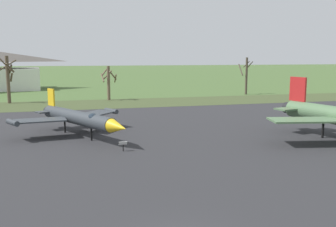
% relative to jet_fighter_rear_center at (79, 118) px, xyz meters
% --- Properties ---
extents(asphalt_apron, '(94.40, 50.17, 0.05)m').
position_rel_jet_fighter_rear_center_xyz_m(asphalt_apron, '(3.17, -6.98, -1.81)').
color(asphalt_apron, '#28282B').
rests_on(asphalt_apron, ground).
extents(grass_verge_strip, '(154.40, 12.00, 0.06)m').
position_rel_jet_fighter_rear_center_xyz_m(grass_verge_strip, '(3.17, 24.10, -1.80)').
color(grass_verge_strip, '#3B4727').
rests_on(grass_verge_strip, ground).
extents(jet_fighter_rear_center, '(10.43, 12.47, 4.17)m').
position_rel_jet_fighter_rear_center_xyz_m(jet_fighter_rear_center, '(0.00, 0.00, 0.00)').
color(jet_fighter_rear_center, '#33383D').
rests_on(jet_fighter_rear_center, ground).
extents(info_placard_rear_center, '(0.64, 0.23, 0.84)m').
position_rel_jet_fighter_rear_center_xyz_m(info_placard_rear_center, '(3.19, -6.28, -1.29)').
color(info_placard_rear_center, black).
rests_on(info_placard_rear_center, ground).
extents(bare_tree_far_left, '(2.97, 2.87, 7.52)m').
position_rel_jet_fighter_rear_center_xyz_m(bare_tree_far_left, '(-10.04, 28.68, 2.34)').
color(bare_tree_far_left, brown).
rests_on(bare_tree_far_left, ground).
extents(bare_tree_left_of_center, '(2.65, 2.65, 5.81)m').
position_rel_jet_fighter_rear_center_xyz_m(bare_tree_left_of_center, '(5.68, 29.07, 1.40)').
color(bare_tree_left_of_center, brown).
rests_on(bare_tree_left_of_center, ground).
extents(bare_tree_center, '(2.50, 2.57, 7.23)m').
position_rel_jet_fighter_rear_center_xyz_m(bare_tree_center, '(32.83, 32.59, 2.04)').
color(bare_tree_center, '#42382D').
rests_on(bare_tree_center, ground).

